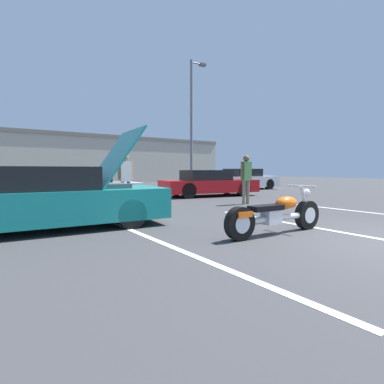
# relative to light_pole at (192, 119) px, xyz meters

# --- Properties ---
(parking_stripe_middle) EXTENTS (0.12, 5.69, 0.01)m
(parking_stripe_middle) POSITION_rel_light_pole_xyz_m (-9.04, -12.68, -4.58)
(parking_stripe_middle) COLOR white
(parking_stripe_middle) RESTS_ON ground
(parking_stripe_back) EXTENTS (0.12, 5.69, 0.01)m
(parking_stripe_back) POSITION_rel_light_pole_xyz_m (-5.67, -12.68, -4.58)
(parking_stripe_back) COLOR white
(parking_stripe_back) RESTS_ON ground
(parking_stripe_far) EXTENTS (0.12, 5.69, 0.01)m
(parking_stripe_far) POSITION_rel_light_pole_xyz_m (-2.30, -12.68, -4.58)
(parking_stripe_far) COLOR white
(parking_stripe_far) RESTS_ON ground
(far_building) EXTENTS (32.00, 4.20, 4.40)m
(far_building) POSITION_rel_light_pole_xyz_m (-5.75, 12.06, -2.25)
(far_building) COLOR #B2AD9E
(far_building) RESTS_ON ground
(light_pole) EXTENTS (1.21, 0.28, 8.40)m
(light_pole) POSITION_rel_light_pole_xyz_m (0.00, 0.00, 0.00)
(light_pole) COLOR slate
(light_pole) RESTS_ON ground
(motorcycle) EXTENTS (2.48, 0.70, 0.94)m
(motorcycle) POSITION_rel_light_pole_xyz_m (-6.88, -12.70, -4.21)
(motorcycle) COLOR black
(motorcycle) RESTS_ON ground
(show_car_hood_open) EXTENTS (4.85, 2.21, 2.20)m
(show_car_hood_open) POSITION_rel_light_pole_xyz_m (-10.34, -9.65, -3.95)
(show_car_hood_open) COLOR teal
(show_car_hood_open) RESTS_ON ground
(parked_car_mid_right_row) EXTENTS (4.80, 2.56, 1.23)m
(parked_car_mid_right_row) POSITION_rel_light_pole_xyz_m (-2.77, -5.30, -3.99)
(parked_car_mid_right_row) COLOR red
(parked_car_mid_right_row) RESTS_ON ground
(parked_car_right_row) EXTENTS (4.39, 2.41, 1.31)m
(parked_car_right_row) POSITION_rel_light_pole_xyz_m (2.16, -2.69, -3.96)
(parked_car_right_row) COLOR white
(parked_car_right_row) RESTS_ON ground
(parked_car_mid_left_row) EXTENTS (4.35, 2.12, 1.06)m
(parked_car_mid_left_row) POSITION_rel_light_pole_xyz_m (-8.11, -4.11, -4.07)
(parked_car_mid_left_row) COLOR silver
(parked_car_mid_left_row) RESTS_ON ground
(spectator_near_motorcycle) EXTENTS (0.52, 0.23, 1.77)m
(spectator_near_motorcycle) POSITION_rel_light_pole_xyz_m (-3.71, -8.72, -3.52)
(spectator_near_motorcycle) COLOR gray
(spectator_near_motorcycle) RESTS_ON ground
(spectator_by_show_car) EXTENTS (0.52, 0.23, 1.77)m
(spectator_by_show_car) POSITION_rel_light_pole_xyz_m (-7.66, -7.11, -3.53)
(spectator_by_show_car) COLOR #38476B
(spectator_by_show_car) RESTS_ON ground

